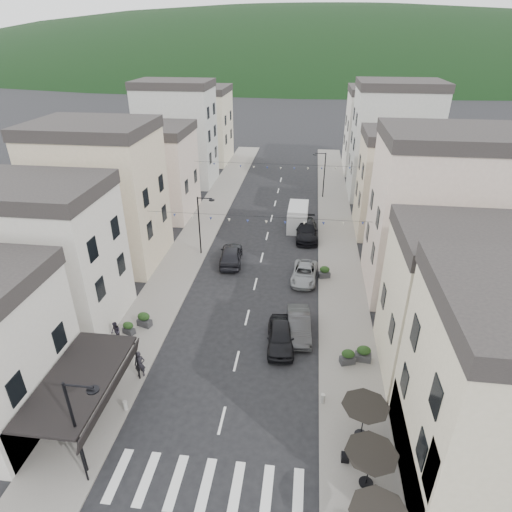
# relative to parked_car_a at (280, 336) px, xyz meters

# --- Properties ---
(sidewalk_left) EXTENTS (4.00, 76.00, 0.12)m
(sidewalk_left) POSITION_rel_parked_car_a_xyz_m (-10.30, 18.97, -0.72)
(sidewalk_left) COLOR slate
(sidewalk_left) RESTS_ON ground
(sidewalk_right) EXTENTS (4.00, 76.00, 0.12)m
(sidewalk_right) POSITION_rel_parked_car_a_xyz_m (4.70, 18.97, -0.72)
(sidewalk_right) COLOR slate
(sidewalk_right) RESTS_ON ground
(hill_backdrop) EXTENTS (640.00, 360.00, 70.00)m
(hill_backdrop) POSITION_rel_parked_car_a_xyz_m (-2.80, 286.97, -0.78)
(hill_backdrop) COLOR black
(hill_backdrop) RESTS_ON ground
(boutique_awning) EXTENTS (3.77, 7.50, 3.28)m
(boutique_awning) POSITION_rel_parked_car_a_xyz_m (-10.05, -8.03, 2.33)
(boutique_awning) COLOR black
(boutique_awning) RESTS_ON ground
(buildings_row_left) EXTENTS (10.20, 54.16, 14.00)m
(buildings_row_left) POSITION_rel_parked_car_a_xyz_m (-17.30, 24.72, 5.34)
(buildings_row_left) COLOR beige
(buildings_row_left) RESTS_ON ground
(buildings_row_right) EXTENTS (10.20, 54.16, 14.50)m
(buildings_row_right) POSITION_rel_parked_car_a_xyz_m (11.70, 23.56, 5.54)
(buildings_row_right) COLOR beige
(buildings_row_right) RESTS_ON ground
(cafe_terrace) EXTENTS (2.50, 8.10, 2.53)m
(cafe_terrace) POSITION_rel_parked_car_a_xyz_m (4.90, -10.23, 1.58)
(cafe_terrace) COLOR black
(cafe_terrace) RESTS_ON ground
(streetlamp_left_near) EXTENTS (1.70, 0.56, 6.00)m
(streetlamp_left_near) POSITION_rel_parked_car_a_xyz_m (-8.62, -11.03, 2.92)
(streetlamp_left_near) COLOR black
(streetlamp_left_near) RESTS_ON ground
(streetlamp_left_far) EXTENTS (1.70, 0.56, 6.00)m
(streetlamp_left_far) POSITION_rel_parked_car_a_xyz_m (-8.62, 12.97, 2.92)
(streetlamp_left_far) COLOR black
(streetlamp_left_far) RESTS_ON ground
(streetlamp_right_far) EXTENTS (1.70, 0.56, 6.00)m
(streetlamp_right_far) POSITION_rel_parked_car_a_xyz_m (3.02, 30.97, 2.92)
(streetlamp_right_far) COLOR black
(streetlamp_right_far) RESTS_ON ground
(bollards) EXTENTS (11.66, 10.26, 0.60)m
(bollards) POSITION_rel_parked_car_a_xyz_m (-2.80, -7.53, -0.36)
(bollards) COLOR gray
(bollards) RESTS_ON ground
(bunting_near) EXTENTS (19.00, 0.28, 0.62)m
(bunting_near) POSITION_rel_parked_car_a_xyz_m (-2.80, 8.97, 4.87)
(bunting_near) COLOR black
(bunting_near) RESTS_ON ground
(bunting_far) EXTENTS (19.00, 0.28, 0.62)m
(bunting_far) POSITION_rel_parked_car_a_xyz_m (-2.80, 24.97, 4.87)
(bunting_far) COLOR black
(bunting_far) RESTS_ON ground
(parked_car_a) EXTENTS (2.19, 4.71, 1.56)m
(parked_car_a) POSITION_rel_parked_car_a_xyz_m (0.00, 0.00, 0.00)
(parked_car_a) COLOR black
(parked_car_a) RESTS_ON ground
(parked_car_b) EXTENTS (2.00, 4.74, 1.52)m
(parked_car_b) POSITION_rel_parked_car_a_xyz_m (1.24, 1.47, -0.02)
(parked_car_b) COLOR #2E2E31
(parked_car_b) RESTS_ON ground
(parked_car_c) EXTENTS (2.46, 4.79, 1.29)m
(parked_car_c) POSITION_rel_parked_car_a_xyz_m (1.42, 9.26, -0.13)
(parked_car_c) COLOR gray
(parked_car_c) RESTS_ON ground
(parked_car_d) EXTENTS (2.61, 5.81, 1.65)m
(parked_car_d) POSITION_rel_parked_car_a_xyz_m (1.42, 18.16, 0.05)
(parked_car_d) COLOR black
(parked_car_d) RESTS_ON ground
(parked_car_e) EXTENTS (2.53, 5.21, 1.71)m
(parked_car_e) POSITION_rel_parked_car_a_xyz_m (-5.60, 11.56, 0.08)
(parked_car_e) COLOR black
(parked_car_e) RESTS_ON ground
(delivery_van) EXTENTS (2.22, 5.46, 2.60)m
(delivery_van) POSITION_rel_parked_car_a_xyz_m (0.35, 20.98, 0.50)
(delivery_van) COLOR #BBBBBD
(delivery_van) RESTS_ON ground
(pedestrian_a) EXTENTS (0.76, 0.59, 1.86)m
(pedestrian_a) POSITION_rel_parked_car_a_xyz_m (-8.60, -4.25, 0.27)
(pedestrian_a) COLOR black
(pedestrian_a) RESTS_ON sidewalk_left
(pedestrian_b) EXTENTS (0.93, 0.93, 1.52)m
(pedestrian_b) POSITION_rel_parked_car_a_xyz_m (-11.60, -1.09, 0.10)
(pedestrian_b) COLOR black
(pedestrian_b) RESTS_ON sidewalk_left
(planter_la) EXTENTS (1.17, 0.86, 1.17)m
(planter_la) POSITION_rel_parked_car_a_xyz_m (-10.24, 0.81, -0.09)
(planter_la) COLOR #2D2D2F
(planter_la) RESTS_ON sidewalk_left
(planter_lb) EXTENTS (1.01, 0.80, 1.00)m
(planter_lb) POSITION_rel_parked_car_a_xyz_m (-11.05, -0.22, -0.18)
(planter_lb) COLOR #2A2A2C
(planter_lb) RESTS_ON sidewalk_left
(planter_ra) EXTENTS (1.10, 0.67, 1.18)m
(planter_ra) POSITION_rel_parked_car_a_xyz_m (5.61, -1.01, -0.09)
(planter_ra) COLOR #2E2F31
(planter_ra) RESTS_ON sidewalk_right
(planter_rb) EXTENTS (1.10, 0.82, 1.10)m
(planter_rb) POSITION_rel_parked_car_a_xyz_m (4.57, -1.42, -0.12)
(planter_rb) COLOR #2E2E30
(planter_rb) RESTS_ON sidewalk_right
(planter_rc) EXTENTS (1.12, 0.82, 1.12)m
(planter_rc) POSITION_rel_parked_car_a_xyz_m (3.20, 9.70, -0.12)
(planter_rc) COLOR #313234
(planter_rc) RESTS_ON sidewalk_right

